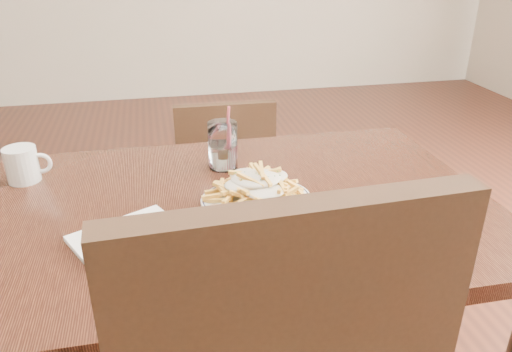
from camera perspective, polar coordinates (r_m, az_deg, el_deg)
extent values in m
cube|color=black|center=(1.18, -2.23, -3.89)|extent=(1.20, 0.80, 0.04)
cylinder|color=black|center=(1.71, -23.02, -10.81)|extent=(0.05, 0.05, 0.71)
cylinder|color=black|center=(1.82, 13.46, -7.04)|extent=(0.05, 0.05, 0.71)
cube|color=black|center=(2.07, -3.89, -1.47)|extent=(0.37, 0.37, 0.03)
cube|color=black|center=(1.83, -3.40, 2.28)|extent=(0.36, 0.04, 0.40)
cylinder|color=black|center=(2.32, -0.45, -3.71)|extent=(0.03, 0.03, 0.36)
cylinder|color=black|center=(2.29, -8.15, -4.42)|extent=(0.03, 0.03, 0.36)
cylinder|color=black|center=(2.06, 1.20, -7.86)|extent=(0.03, 0.03, 0.36)
cylinder|color=black|center=(2.03, -7.55, -8.74)|extent=(0.03, 0.03, 0.36)
torus|color=black|center=(1.16, 0.00, -2.54)|extent=(0.25, 0.25, 0.01)
ellipsoid|color=#F0E3CF|center=(1.14, 0.00, -0.15)|extent=(0.17, 0.14, 0.03)
cube|color=white|center=(1.07, -14.54, -6.55)|extent=(0.25, 0.22, 0.01)
cylinder|color=white|center=(1.33, -3.82, 3.52)|extent=(0.08, 0.08, 0.13)
cylinder|color=white|center=(1.34, -3.78, 2.34)|extent=(0.07, 0.07, 0.06)
cylinder|color=#E8586E|center=(1.33, -3.36, 4.71)|extent=(0.02, 0.04, 0.17)
cylinder|color=white|center=(1.39, -25.20, 1.19)|extent=(0.08, 0.08, 0.09)
torus|color=white|center=(1.38, -23.37, 1.35)|extent=(0.06, 0.01, 0.06)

